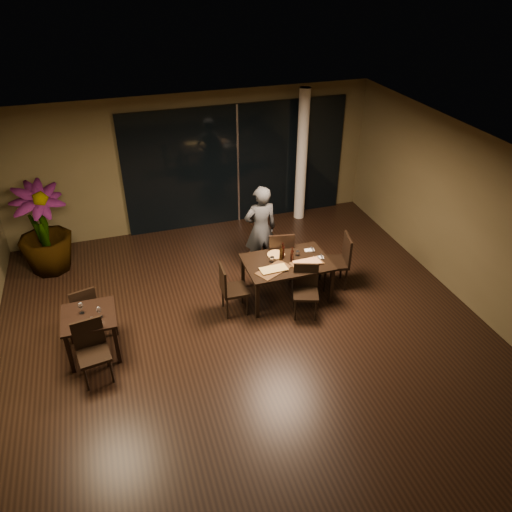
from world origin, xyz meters
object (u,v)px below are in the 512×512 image
at_px(chair_main_left, 230,287).
at_px(chair_side_near, 92,347).
at_px(main_table, 287,265).
at_px(potted_plant, 43,229).
at_px(chair_main_far, 280,253).
at_px(bottle_c, 283,251).
at_px(bottle_a, 281,253).
at_px(side_table, 90,322).
at_px(chair_main_right, 340,258).
at_px(bottle_b, 292,254).
at_px(chair_main_near, 306,287).
at_px(chair_side_far, 84,307).
at_px(diner, 261,229).

distance_m(chair_main_left, chair_side_near, 2.46).
height_order(main_table, potted_plant, potted_plant).
height_order(chair_main_far, chair_side_near, chair_main_far).
bearing_deg(bottle_c, bottle_a, -126.50).
height_order(side_table, chair_main_right, chair_main_right).
height_order(potted_plant, bottle_a, potted_plant).
bearing_deg(chair_main_right, bottle_b, -73.99).
bearing_deg(chair_side_near, main_table, 7.57).
bearing_deg(chair_main_left, chair_side_near, 112.00).
bearing_deg(potted_plant, bottle_c, -27.39).
bearing_deg(main_table, chair_side_near, -163.66).
bearing_deg(chair_main_far, bottle_c, 84.64).
relative_size(main_table, chair_main_near, 1.63).
distance_m(side_table, bottle_a, 3.37).
distance_m(chair_side_far, diner, 3.48).
distance_m(main_table, potted_plant, 4.70).
height_order(chair_main_far, potted_plant, potted_plant).
distance_m(chair_main_left, chair_main_right, 2.16).
relative_size(chair_side_far, potted_plant, 0.50).
bearing_deg(bottle_a, chair_side_near, -162.21).
bearing_deg(chair_main_right, chair_main_far, -105.36).
bearing_deg(bottle_c, bottle_b, -49.26).
distance_m(main_table, chair_side_near, 3.55).
distance_m(chair_main_left, diner, 1.53).
bearing_deg(chair_side_near, side_table, 81.06).
relative_size(main_table, bottle_b, 5.33).
height_order(chair_side_far, diner, diner).
bearing_deg(bottle_a, side_table, -170.31).
relative_size(chair_main_far, chair_main_left, 1.09).
distance_m(diner, bottle_c, 0.88).
relative_size(chair_main_near, chair_main_right, 0.88).
height_order(diner, bottle_c, diner).
distance_m(chair_main_near, chair_main_left, 1.30).
relative_size(side_table, diner, 0.45).
relative_size(bottle_a, bottle_c, 0.97).
xyz_separation_m(potted_plant, bottle_b, (4.21, -2.26, -0.01)).
bearing_deg(chair_main_right, potted_plant, -100.09).
bearing_deg(chair_side_far, potted_plant, -87.97).
distance_m(chair_main_near, potted_plant, 5.11).
relative_size(chair_main_far, potted_plant, 0.57).
xyz_separation_m(chair_main_far, potted_plant, (-4.21, 1.69, 0.32)).
height_order(side_table, chair_main_near, chair_main_near).
distance_m(side_table, chair_main_near, 3.55).
relative_size(main_table, chair_side_near, 1.56).
bearing_deg(chair_main_right, bottle_c, -81.96).
distance_m(bottle_b, bottle_c, 0.19).
bearing_deg(bottle_b, potted_plant, 151.75).
bearing_deg(bottle_a, bottle_c, 53.50).
height_order(main_table, bottle_a, bottle_a).
height_order(diner, potted_plant, potted_plant).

